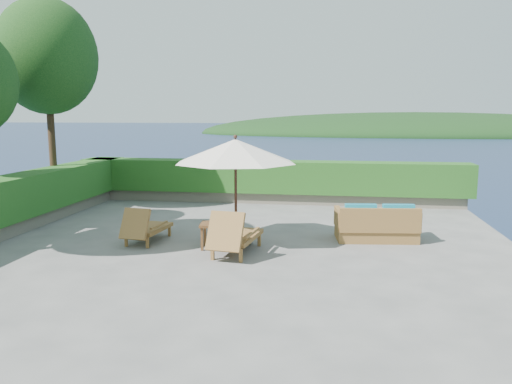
# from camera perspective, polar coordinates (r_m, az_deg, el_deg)

# --- Properties ---
(ground) EXTENTS (12.00, 12.00, 0.00)m
(ground) POSITION_cam_1_polar(r_m,az_deg,el_deg) (10.67, -2.26, -6.46)
(ground) COLOR gray
(ground) RESTS_ON ground
(foundation) EXTENTS (12.00, 12.00, 3.00)m
(foundation) POSITION_cam_1_polar(r_m,az_deg,el_deg) (11.19, -2.21, -14.15)
(foundation) COLOR #514840
(foundation) RESTS_ON ocean
(ocean) EXTENTS (600.00, 600.00, 0.00)m
(ocean) POSITION_cam_1_polar(r_m,az_deg,el_deg) (11.83, -2.16, -20.62)
(ocean) COLOR #142240
(ocean) RESTS_ON ground
(offshore_island) EXTENTS (126.00, 57.60, 12.60)m
(offshore_island) POSITION_cam_1_polar(r_m,az_deg,el_deg) (151.97, 17.54, 6.33)
(offshore_island) COLOR #143213
(offshore_island) RESTS_ON ocean
(planter_wall_far) EXTENTS (12.00, 0.60, 0.36)m
(planter_wall_far) POSITION_cam_1_polar(r_m,az_deg,el_deg) (16.04, 1.54, -0.59)
(planter_wall_far) COLOR slate
(planter_wall_far) RESTS_ON ground
(hedge_far) EXTENTS (12.40, 0.90, 1.00)m
(hedge_far) POSITION_cam_1_polar(r_m,az_deg,el_deg) (15.95, 1.55, 1.79)
(hedge_far) COLOR #1E4112
(hedge_far) RESTS_ON planter_wall_far
(tree_far) EXTENTS (2.80, 2.80, 6.03)m
(tree_far) POSITION_cam_1_polar(r_m,az_deg,el_deg) (15.59, -22.82, 14.04)
(tree_far) COLOR #3D2717
(tree_far) RESTS_ON ground
(patio_umbrella) EXTENTS (3.11, 3.11, 2.39)m
(patio_umbrella) POSITION_cam_1_polar(r_m,az_deg,el_deg) (10.72, -2.36, 4.58)
(patio_umbrella) COLOR black
(patio_umbrella) RESTS_ON ground
(lounge_left) EXTENTS (0.76, 1.52, 0.84)m
(lounge_left) POSITION_cam_1_polar(r_m,az_deg,el_deg) (11.32, -12.52, -3.94)
(lounge_left) COLOR olive
(lounge_left) RESTS_ON ground
(lounge_right) EXTENTS (0.92, 1.76, 0.97)m
(lounge_right) POSITION_cam_1_polar(r_m,az_deg,el_deg) (10.12, -2.47, -4.96)
(lounge_right) COLOR olive
(lounge_right) RESTS_ON ground
(side_table) EXTENTS (0.56, 0.56, 0.55)m
(side_table) POSITION_cam_1_polar(r_m,az_deg,el_deg) (10.62, -4.96, -4.08)
(side_table) COLOR brown
(side_table) RESTS_ON ground
(wicker_loveseat) EXTENTS (1.89, 1.12, 0.88)m
(wicker_loveseat) POSITION_cam_1_polar(r_m,az_deg,el_deg) (11.57, 13.60, -3.76)
(wicker_loveseat) COLOR olive
(wicker_loveseat) RESTS_ON ground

